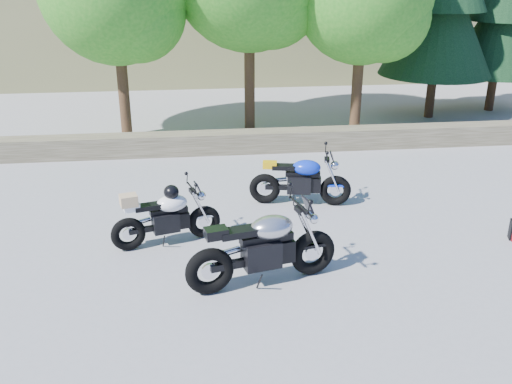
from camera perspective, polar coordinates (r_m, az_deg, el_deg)
ground at (r=8.77m, az=-0.54°, el=-7.04°), size 90.00×90.00×0.00m
stone_wall at (r=13.75m, az=-3.03°, el=4.99°), size 22.00×0.55×0.50m
silver_bike at (r=7.98m, az=0.79°, el=-5.68°), size 2.22×0.83×1.13m
white_bike at (r=9.23m, az=-9.01°, el=-2.37°), size 1.77×0.70×1.00m
blue_bike at (r=10.67m, az=4.51°, el=1.12°), size 1.91×0.65×0.96m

